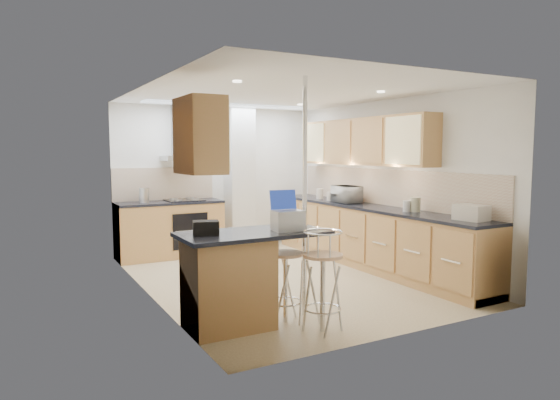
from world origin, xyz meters
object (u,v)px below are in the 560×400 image
bar_stool_end (323,281)px  bread_bin (471,213)px  laptop (288,221)px  microwave (347,194)px  bar_stool_near (285,277)px

bar_stool_end → bread_bin: size_ratio=2.83×
laptop → bar_stool_end: 0.70m
microwave → laptop: microwave is taller
bar_stool_near → bread_bin: bearing=-8.9°
laptop → bread_bin: laptop is taller
laptop → bar_stool_end: size_ratio=0.30×
laptop → bar_stool_end: bearing=-62.7°
laptop → bar_stool_near: (-0.03, -0.00, -0.57)m
bar_stool_near → bread_bin: (2.37, -0.26, 0.54)m
laptop → bar_stool_near: bearing=-173.8°
bar_stool_near → bar_stool_end: size_ratio=0.95×
microwave → laptop: (-2.26, -2.09, -0.01)m
bread_bin → bar_stool_near: bearing=167.0°
microwave → bread_bin: bearing=-173.9°
microwave → laptop: bearing=136.8°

